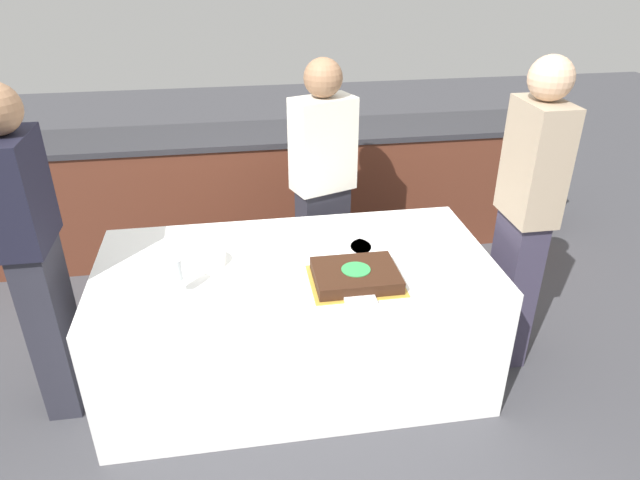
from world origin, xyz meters
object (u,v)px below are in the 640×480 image
(person_seated_right, at_px, (525,215))
(wine_glass, at_px, (176,271))
(cake, at_px, (356,276))
(person_seated_left, at_px, (34,255))
(plate_stack, at_px, (205,259))
(person_cutting_cake, at_px, (323,185))

(person_seated_right, bearing_deg, wine_glass, -82.54)
(cake, relative_size, person_seated_left, 0.26)
(plate_stack, xyz_separation_m, person_seated_left, (-0.76, -0.03, 0.11))
(plate_stack, bearing_deg, person_seated_right, -1.05)
(plate_stack, distance_m, person_seated_right, 1.65)
(cake, bearing_deg, wine_glass, 178.88)
(person_cutting_cake, bearing_deg, cake, 69.76)
(plate_stack, distance_m, person_seated_left, 0.77)
(person_cutting_cake, relative_size, person_seated_right, 0.93)
(cake, height_order, wine_glass, wine_glass)
(person_seated_left, height_order, person_seated_right, person_seated_right)
(plate_stack, bearing_deg, person_cutting_cake, 43.92)
(cake, height_order, plate_stack, cake)
(plate_stack, bearing_deg, wine_glass, -113.50)
(person_seated_left, bearing_deg, plate_stack, -87.75)
(cake, relative_size, person_cutting_cake, 0.27)
(plate_stack, relative_size, person_cutting_cake, 0.13)
(person_cutting_cake, distance_m, person_seated_left, 1.62)
(wine_glass, height_order, person_cutting_cake, person_cutting_cake)
(plate_stack, height_order, person_seated_right, person_seated_right)
(wine_glass, bearing_deg, plate_stack, 66.50)
(plate_stack, height_order, person_cutting_cake, person_cutting_cake)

